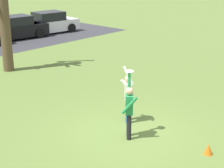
# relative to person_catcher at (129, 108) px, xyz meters

# --- Properties ---
(ground_plane) EXTENTS (120.00, 120.00, 0.00)m
(ground_plane) POSITION_rel_person_catcher_xyz_m (0.26, 0.12, -0.98)
(ground_plane) COLOR olive
(person_catcher) EXTENTS (0.56, 0.55, 2.08)m
(person_catcher) POSITION_rel_person_catcher_xyz_m (0.00, 0.00, 0.00)
(person_catcher) COLOR black
(person_catcher) RESTS_ON ground_plane
(person_defender) EXTENTS (0.65, 0.65, 2.05)m
(person_defender) POSITION_rel_person_catcher_xyz_m (0.90, 0.80, -0.00)
(person_defender) COLOR #3366B7
(person_defender) RESTS_ON ground_plane
(frisbee_disc) EXTENTS (0.27, 0.27, 0.02)m
(frisbee_disc) POSITION_rel_person_catcher_xyz_m (0.17, 0.15, 1.11)
(frisbee_disc) COLOR white
(frisbee_disc) RESTS_ON person_catcher
(parked_car_black) EXTENTS (4.29, 2.42, 1.59)m
(parked_car_black) POSITION_rel_person_catcher_xyz_m (6.59, 15.60, -0.25)
(parked_car_black) COLOR black
(parked_car_black) RESTS_ON ground_plane
(parked_car_white) EXTENTS (4.29, 2.42, 1.59)m
(parked_car_white) POSITION_rel_person_catcher_xyz_m (9.56, 15.58, -0.25)
(parked_car_white) COLOR white
(parked_car_white) RESTS_ON ground_plane
(bare_tree_tall) EXTENTS (1.53, 1.53, 6.90)m
(bare_tree_tall) POSITION_rel_person_catcher_xyz_m (1.68, 9.17, 2.41)
(bare_tree_tall) COLOR brown
(bare_tree_tall) RESTS_ON ground_plane
(field_cone_orange) EXTENTS (0.26, 0.26, 0.32)m
(field_cone_orange) POSITION_rel_person_catcher_xyz_m (0.70, -2.36, -0.82)
(field_cone_orange) COLOR orange
(field_cone_orange) RESTS_ON ground_plane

